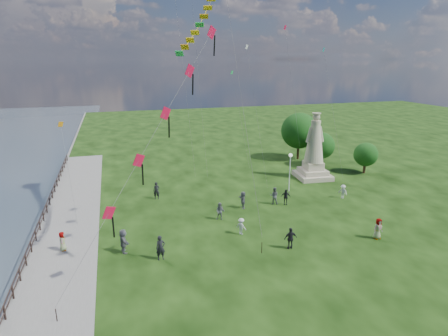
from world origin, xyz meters
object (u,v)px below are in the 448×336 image
object	(u,v)px
person_1	(220,211)
person_2	(241,226)
person_10	(63,242)
person_11	(243,200)
person_5	(123,241)
person_0	(161,248)
person_4	(378,229)
person_8	(343,192)
lamppost	(290,164)
person_9	(286,197)
person_3	(291,238)
person_7	(274,196)
statue	(314,154)
person_6	(157,191)

from	to	relation	value
person_1	person_2	world-z (taller)	person_1
person_10	person_11	world-z (taller)	person_11
person_5	person_10	size ratio (longest dim) A/B	1.25
person_1	person_0	bearing A→B (deg)	-110.30
person_4	person_8	world-z (taller)	person_4
person_0	person_4	xyz separation A→B (m)	(17.51, -1.78, -0.05)
lamppost	person_0	xyz separation A→B (m)	(-15.72, -10.82, -2.21)
person_5	person_1	bearing A→B (deg)	-75.69
person_0	person_9	world-z (taller)	person_0
person_3	person_11	distance (m)	8.95
person_2	person_7	world-z (taller)	person_7
statue	person_1	distance (m)	17.23
person_2	person_4	world-z (taller)	person_4
person_10	person_1	bearing A→B (deg)	-77.11
person_10	person_2	bearing A→B (deg)	-91.19
person_6	lamppost	bearing A→B (deg)	2.80
lamppost	person_3	xyz separation A→B (m)	(-5.84, -12.09, -2.26)
lamppost	person_6	distance (m)	14.76
person_3	person_8	size ratio (longest dim) A/B	1.19
person_2	person_3	xyz separation A→B (m)	(2.83, -3.49, 0.16)
person_2	person_8	xyz separation A→B (m)	(13.15, 4.95, 0.02)
person_4	person_10	bearing A→B (deg)	160.67
statue	person_3	size ratio (longest dim) A/B	4.58
person_0	person_11	bearing A→B (deg)	32.52
person_4	person_1	bearing A→B (deg)	139.56
lamppost	person_9	world-z (taller)	lamppost
person_6	person_7	size ratio (longest dim) A/B	1.03
person_0	person_2	distance (m)	7.39
person_4	statue	bearing A→B (deg)	71.20
person_0	person_5	xyz separation A→B (m)	(-2.57, 1.88, 0.02)
person_0	person_2	size ratio (longest dim) A/B	1.30
person_1	person_9	world-z (taller)	person_1
statue	person_0	size ratio (longest dim) A/B	4.31
statue	person_11	bearing A→B (deg)	-144.45
person_8	person_3	bearing A→B (deg)	-78.55
lamppost	person_3	distance (m)	13.62
lamppost	person_11	distance (m)	7.67
person_7	person_10	bearing A→B (deg)	37.38
person_0	person_7	distance (m)	14.74
lamppost	person_7	distance (m)	4.96
lamppost	person_5	size ratio (longest dim) A/B	2.28
person_2	person_8	distance (m)	14.05
person_8	person_9	bearing A→B (deg)	-118.98
lamppost	person_4	size ratio (longest dim) A/B	2.46
person_9	person_10	xyz separation A→B (m)	(-20.63, -3.96, -0.05)
lamppost	person_6	xyz separation A→B (m)	(-14.47, 1.83, -2.23)
person_6	person_9	distance (m)	13.46
person_5	person_7	size ratio (longest dim) A/B	1.07
person_2	person_5	world-z (taller)	person_5
person_1	person_11	size ratio (longest dim) A/B	0.96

